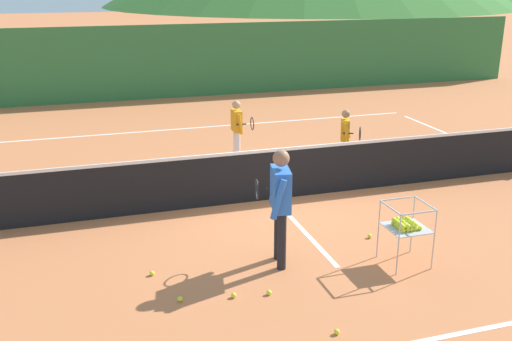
% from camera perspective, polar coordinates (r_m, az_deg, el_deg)
% --- Properties ---
extents(ground_plane, '(120.00, 120.00, 0.00)m').
position_cam_1_polar(ground_plane, '(10.94, 1.71, -2.77)').
color(ground_plane, '#C67042').
extents(line_baseline_far, '(11.73, 0.08, 0.01)m').
position_cam_1_polar(line_baseline_far, '(16.17, -4.85, 4.21)').
color(line_baseline_far, white).
rests_on(line_baseline_far, ground).
extents(line_service_center, '(0.08, 5.64, 0.01)m').
position_cam_1_polar(line_service_center, '(10.94, 1.71, -2.75)').
color(line_service_center, white).
rests_on(line_service_center, ground).
extents(tennis_net, '(12.34, 0.08, 1.05)m').
position_cam_1_polar(tennis_net, '(10.77, 1.73, -0.29)').
color(tennis_net, '#333338').
rests_on(tennis_net, ground).
extents(instructor, '(0.44, 0.82, 1.70)m').
position_cam_1_polar(instructor, '(8.19, 2.32, -2.57)').
color(instructor, black).
rests_on(instructor, ground).
extents(student_0, '(0.41, 0.65, 1.34)m').
position_cam_1_polar(student_0, '(13.06, -1.83, 4.47)').
color(student_0, silver).
rests_on(student_0, ground).
extents(student_1, '(0.41, 0.70, 1.28)m').
position_cam_1_polar(student_1, '(12.60, 8.66, 3.56)').
color(student_1, silver).
rests_on(student_1, ground).
extents(ball_cart, '(0.58, 0.58, 0.90)m').
position_cam_1_polar(ball_cart, '(8.62, 14.29, -5.10)').
color(ball_cart, '#B7B7BC').
rests_on(ball_cart, ground).
extents(tennis_ball_1, '(0.07, 0.07, 0.07)m').
position_cam_1_polar(tennis_ball_1, '(9.53, 10.93, -6.24)').
color(tennis_ball_1, yellow).
rests_on(tennis_ball_1, ground).
extents(tennis_ball_3, '(0.07, 0.07, 0.07)m').
position_cam_1_polar(tennis_ball_3, '(8.39, -10.02, -9.75)').
color(tennis_ball_3, yellow).
rests_on(tennis_ball_3, ground).
extents(tennis_ball_4, '(0.07, 0.07, 0.07)m').
position_cam_1_polar(tennis_ball_4, '(7.75, -2.17, -11.96)').
color(tennis_ball_4, yellow).
rests_on(tennis_ball_4, ground).
extents(tennis_ball_5, '(0.07, 0.07, 0.07)m').
position_cam_1_polar(tennis_ball_5, '(7.73, -7.36, -12.22)').
color(tennis_ball_5, yellow).
rests_on(tennis_ball_5, ground).
extents(tennis_ball_6, '(0.07, 0.07, 0.07)m').
position_cam_1_polar(tennis_ball_6, '(7.81, 1.26, -11.71)').
color(tennis_ball_6, yellow).
rests_on(tennis_ball_6, ground).
extents(tennis_ball_8, '(0.07, 0.07, 0.07)m').
position_cam_1_polar(tennis_ball_8, '(7.12, 7.82, -15.18)').
color(tennis_ball_8, yellow).
rests_on(tennis_ball_8, ground).
extents(windscreen_fence, '(25.81, 0.08, 2.42)m').
position_cam_1_polar(windscreen_fence, '(20.10, -7.69, 10.41)').
color(windscreen_fence, '#33753D').
rests_on(windscreen_fence, ground).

